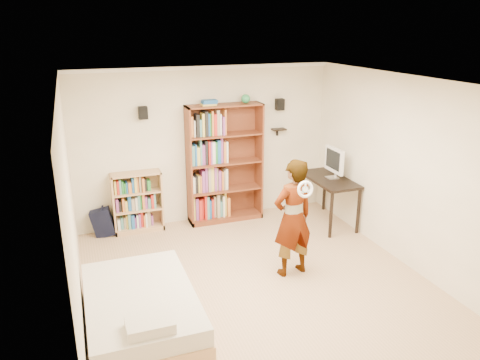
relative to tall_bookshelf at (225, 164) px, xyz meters
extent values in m
cube|color=tan|center=(-0.29, -2.31, -1.04)|extent=(4.50, 5.00, 0.01)
cube|color=white|center=(-0.29, 0.19, 0.31)|extent=(4.50, 0.02, 2.70)
cube|color=white|center=(-0.29, -4.81, 0.31)|extent=(4.50, 0.02, 2.70)
cube|color=white|center=(-2.54, -2.31, 0.31)|extent=(0.02, 5.00, 2.70)
cube|color=white|center=(1.96, -2.31, 0.31)|extent=(0.02, 5.00, 2.70)
cube|color=white|center=(-0.29, -2.31, 1.66)|extent=(4.50, 5.00, 0.02)
cube|color=white|center=(-0.29, 0.16, 1.63)|extent=(4.50, 0.06, 0.06)
cube|color=white|center=(-0.29, -4.78, 1.63)|extent=(4.50, 0.06, 0.06)
cube|color=white|center=(-2.51, -2.31, 1.63)|extent=(0.06, 5.00, 0.06)
cube|color=white|center=(1.93, -2.31, 1.63)|extent=(0.06, 5.00, 0.06)
cube|color=black|center=(-1.34, 0.09, 0.96)|extent=(0.14, 0.12, 0.20)
cube|color=black|center=(1.06, 0.09, 0.96)|extent=(0.14, 0.12, 0.20)
cube|color=black|center=(1.06, 0.10, 0.51)|extent=(0.25, 0.16, 0.02)
imported|color=black|center=(0.27, -2.14, -0.20)|extent=(0.66, 0.49, 1.67)
torus|color=white|center=(0.27, -2.45, 0.32)|extent=(0.22, 0.08, 0.23)
camera|label=1|loc=(-2.41, -7.42, 2.31)|focal=35.00mm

